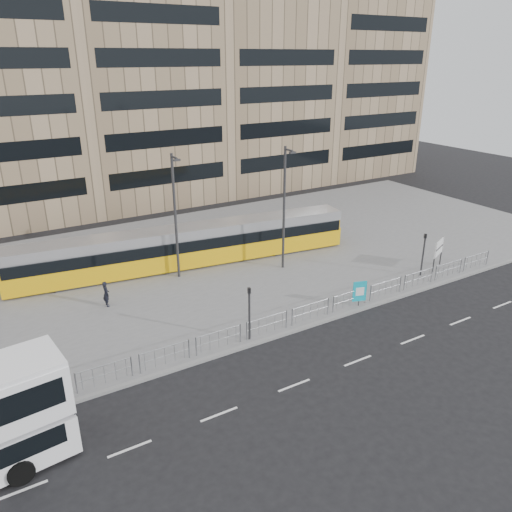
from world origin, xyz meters
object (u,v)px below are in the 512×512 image
traffic_light_west (249,307)px  traffic_light_east (424,249)px  ad_panel (360,292)px  lamp_post_east (285,204)px  lamp_post_west (175,213)px  station_sign (439,249)px  pedestrian (106,294)px  tram (187,246)px

traffic_light_west → traffic_light_east: size_ratio=1.00×
ad_panel → lamp_post_east: bearing=112.9°
lamp_post_west → lamp_post_east: 7.56m
ad_panel → lamp_post_east: (-0.65, 7.40, 3.82)m
ad_panel → traffic_light_east: 7.08m
station_sign → pedestrian: size_ratio=1.32×
lamp_post_east → tram: bearing=144.6°
pedestrian → traffic_light_west: size_ratio=0.53×
station_sign → pedestrian: 23.19m
lamp_post_west → lamp_post_east: (7.17, -2.40, 0.09)m
station_sign → traffic_light_west: bearing=161.5°
station_sign → traffic_light_east: 2.08m
station_sign → lamp_post_east: (-9.54, 5.85, 3.29)m
traffic_light_west → lamp_post_east: size_ratio=0.35×
traffic_light_east → lamp_post_west: 17.24m
traffic_light_west → traffic_light_east: 14.72m
ad_panel → tram: bearing=137.0°
traffic_light_east → tram: bearing=155.9°
traffic_light_east → lamp_post_east: 10.14m
pedestrian → traffic_light_east: size_ratio=0.53×
traffic_light_west → traffic_light_east: same height
pedestrian → lamp_post_east: lamp_post_east is taller
tram → lamp_post_east: size_ratio=2.84×
tram → station_sign: size_ratio=11.62×
traffic_light_east → lamp_post_east: size_ratio=0.35×
station_sign → traffic_light_east: size_ratio=0.69×
tram → lamp_post_west: lamp_post_west is taller
traffic_light_west → station_sign: bearing=14.7°
pedestrian → lamp_post_west: size_ratio=0.19×
ad_panel → pedestrian: size_ratio=1.00×
tram → pedestrian: size_ratio=15.30×
pedestrian → ad_panel: bearing=-123.2°
station_sign → lamp_post_west: bearing=130.2°
ad_panel → lamp_post_east: size_ratio=0.19×
tram → pedestrian: bearing=-146.1°
station_sign → lamp_post_east: size_ratio=0.24×
lamp_post_east → traffic_light_east: bearing=-39.3°
tram → traffic_light_east: traffic_light_east is taller
traffic_light_east → lamp_post_east: lamp_post_east is taller
pedestrian → station_sign: bearing=-108.5°
station_sign → lamp_post_west: (-16.71, 8.25, 3.20)m
pedestrian → traffic_light_west: bearing=-147.1°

